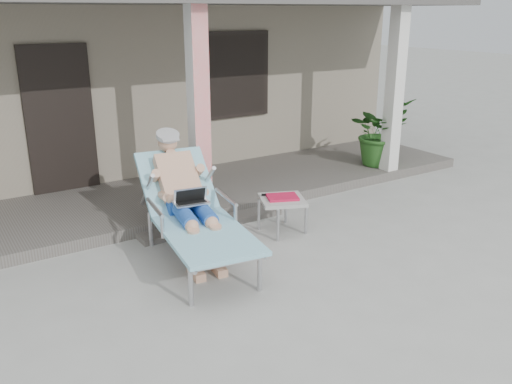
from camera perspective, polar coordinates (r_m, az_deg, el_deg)
ground at (r=5.71m, az=4.42°, el=-9.51°), size 60.00×60.00×0.00m
house at (r=10.98m, az=-16.67°, el=12.52°), size 10.40×5.40×3.30m
porch_deck at (r=8.07m, az=-8.45°, el=-0.48°), size 10.00×2.00×0.15m
porch_overhang at (r=7.59m, az=-9.29°, el=19.15°), size 10.00×2.30×2.85m
porch_step at (r=7.11m, az=-4.56°, el=-3.32°), size 2.00×0.30×0.07m
lounger at (r=6.03m, az=-7.10°, el=1.01°), size 1.11×2.26×1.43m
side_table at (r=6.79m, az=2.78°, el=-1.01°), size 0.70×0.70×0.48m
potted_palm at (r=9.50m, az=12.87°, el=6.20°), size 1.12×1.00×1.14m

